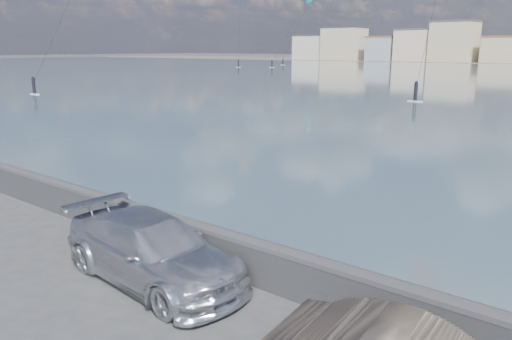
{
  "coord_description": "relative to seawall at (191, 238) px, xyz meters",
  "views": [
    {
      "loc": [
        8.38,
        -5.29,
        5.12
      ],
      "look_at": [
        1.0,
        4.0,
        2.2
      ],
      "focal_mm": 35.0,
      "sensor_mm": 36.0,
      "label": 1
    }
  ],
  "objects": [
    {
      "name": "ground",
      "position": [
        0.0,
        -2.7,
        -0.58
      ],
      "size": [
        700.0,
        700.0,
        0.0
      ],
      "primitive_type": "plane",
      "color": "#333335",
      "rests_on": "ground"
    },
    {
      "name": "seawall",
      "position": [
        0.0,
        0.0,
        0.0
      ],
      "size": [
        400.0,
        0.36,
        1.08
      ],
      "color": "#28282B",
      "rests_on": "ground"
    },
    {
      "name": "kitesurfer_2",
      "position": [
        -81.93,
        133.06,
        19.23
      ],
      "size": [
        7.93,
        20.18,
        21.67
      ],
      "color": "#19BFBF",
      "rests_on": "ground"
    },
    {
      "name": "car_silver",
      "position": [
        0.11,
        -1.3,
        0.15
      ],
      "size": [
        5.18,
        2.44,
        1.46
      ],
      "primitive_type": "imported",
      "rotation": [
        0.0,
        0.0,
        1.49
      ],
      "color": "silver",
      "rests_on": "ground"
    }
  ]
}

